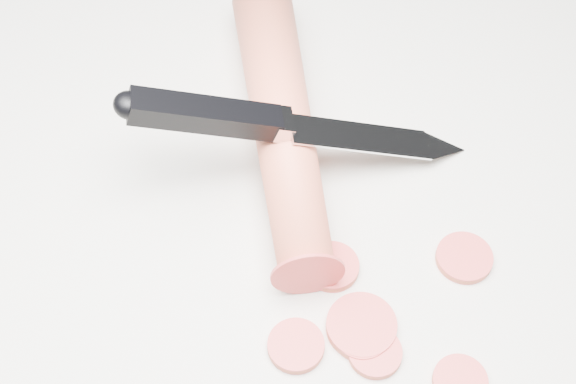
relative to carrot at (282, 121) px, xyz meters
name	(u,v)px	position (x,y,z in m)	size (l,w,h in m)	color
ground	(335,256)	(-0.01, -0.09, -0.02)	(2.40, 2.40, 0.00)	beige
carrot	(282,121)	(0.00, 0.00, 0.00)	(0.04, 0.04, 0.23)	#E85A3E
carrot_slice_0	(332,267)	(-0.02, -0.10, -0.02)	(0.03, 0.03, 0.01)	red
carrot_slice_1	(296,346)	(-0.06, -0.14, -0.02)	(0.03, 0.03, 0.01)	red
carrot_slice_2	(361,326)	(-0.02, -0.14, -0.02)	(0.04, 0.04, 0.01)	red
carrot_slice_3	(460,381)	(0.01, -0.20, -0.02)	(0.03, 0.03, 0.01)	red
carrot_slice_4	(464,258)	(0.06, -0.13, -0.02)	(0.03, 0.03, 0.01)	red
carrot_slice_5	(361,333)	(-0.02, -0.15, -0.02)	(0.03, 0.03, 0.01)	red
carrot_slice_6	(375,353)	(-0.02, -0.16, -0.02)	(0.03, 0.03, 0.01)	red
kitchen_knife	(303,124)	(0.00, -0.02, 0.02)	(0.22, 0.09, 0.09)	silver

